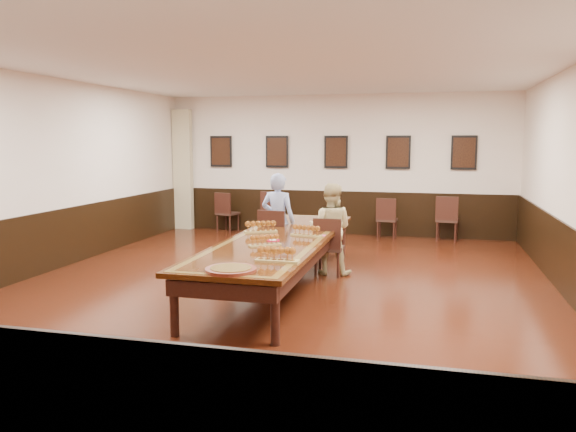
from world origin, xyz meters
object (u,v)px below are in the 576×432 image
(spare_chair_c, at_px, (387,218))
(person_woman, at_px, (330,229))
(chair_woman, at_px, (329,246))
(spare_chair_a, at_px, (228,212))
(spare_chair_b, at_px, (273,213))
(chair_man, at_px, (276,239))
(spare_chair_d, at_px, (447,219))
(carved_platter, at_px, (231,269))
(conference_table, at_px, (280,247))
(person_man, at_px, (278,220))

(spare_chair_c, height_order, person_woman, person_woman)
(chair_woman, distance_m, spare_chair_a, 4.87)
(spare_chair_a, distance_m, spare_chair_b, 1.19)
(chair_man, height_order, spare_chair_d, chair_man)
(chair_woman, distance_m, carved_platter, 3.21)
(chair_woman, xyz_separation_m, spare_chair_a, (-3.12, 3.74, -0.00))
(chair_man, distance_m, conference_table, 1.26)
(spare_chair_d, height_order, conference_table, spare_chair_d)
(chair_woman, xyz_separation_m, spare_chair_d, (1.92, 3.68, 0.02))
(spare_chair_c, distance_m, carved_platter, 6.91)
(chair_woman, relative_size, person_woman, 0.64)
(spare_chair_a, xyz_separation_m, spare_chair_c, (3.76, -0.08, -0.01))
(spare_chair_a, relative_size, carved_platter, 1.48)
(spare_chair_a, height_order, spare_chair_b, spare_chair_b)
(chair_man, xyz_separation_m, spare_chair_d, (2.89, 3.41, -0.01))
(person_woman, bearing_deg, spare_chair_c, -99.87)
(spare_chair_c, distance_m, person_man, 3.67)
(spare_chair_b, xyz_separation_m, conference_table, (1.37, -4.50, 0.10))
(chair_woman, height_order, spare_chair_b, spare_chair_b)
(chair_woman, distance_m, spare_chair_b, 4.06)
(chair_woman, relative_size, conference_table, 0.19)
(chair_man, relative_size, person_woman, 0.69)
(spare_chair_b, bearing_deg, person_woman, 117.30)
(spare_chair_b, height_order, person_woman, person_woman)
(person_man, height_order, conference_table, person_man)
(person_man, distance_m, conference_table, 1.37)
(chair_man, bearing_deg, spare_chair_a, -52.18)
(spare_chair_b, relative_size, spare_chair_d, 1.03)
(chair_man, xyz_separation_m, conference_table, (0.39, -1.19, 0.10))
(spare_chair_b, bearing_deg, spare_chair_a, -10.11)
(spare_chair_d, height_order, person_woman, person_woman)
(spare_chair_a, bearing_deg, person_woman, 144.63)
(chair_man, height_order, conference_table, chair_man)
(spare_chair_a, relative_size, spare_chair_c, 1.03)
(person_woman, xyz_separation_m, carved_platter, (-0.52, -3.25, 0.03))
(chair_woman, distance_m, conference_table, 1.10)
(spare_chair_b, height_order, spare_chair_c, spare_chair_b)
(spare_chair_a, bearing_deg, spare_chair_c, -167.27)
(spare_chair_a, bearing_deg, chair_man, 135.83)
(chair_woman, height_order, spare_chair_c, chair_woman)
(spare_chair_b, xyz_separation_m, spare_chair_c, (2.59, 0.09, -0.05))
(person_man, distance_m, carved_platter, 3.55)
(person_man, bearing_deg, chair_man, 90.00)
(spare_chair_a, relative_size, conference_table, 0.19)
(spare_chair_c, distance_m, person_woman, 3.62)
(person_woman, bearing_deg, chair_woman, 90.00)
(conference_table, bearing_deg, chair_man, 108.14)
(spare_chair_b, relative_size, person_man, 0.63)
(person_man, xyz_separation_m, conference_table, (0.38, -1.30, -0.20))
(spare_chair_c, bearing_deg, spare_chair_d, -175.25)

